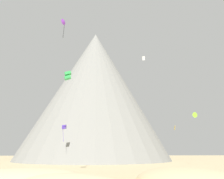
{
  "coord_description": "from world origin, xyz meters",
  "views": [
    {
      "loc": [
        -5.68,
        -24.15,
        4.62
      ],
      "look_at": [
        0.08,
        49.64,
        24.08
      ],
      "focal_mm": 37.21,
      "sensor_mm": 36.0,
      "label": 1
    }
  ],
  "objects_px": {
    "kite_lime_mid": "(195,115)",
    "kite_white_high": "(144,58)",
    "kite_violet_high": "(64,22)",
    "kite_green_mid": "(68,76)",
    "kite_indigo_low": "(64,127)",
    "rock_massif": "(94,94)",
    "kite_gold_low": "(175,128)"
  },
  "relations": [
    {
      "from": "kite_indigo_low",
      "to": "kite_green_mid",
      "type": "bearing_deg",
      "value": 19.01
    },
    {
      "from": "kite_indigo_low",
      "to": "kite_lime_mid",
      "type": "xyz_separation_m",
      "value": [
        42.55,
        -6.4,
        3.64
      ]
    },
    {
      "from": "kite_gold_low",
      "to": "kite_green_mid",
      "type": "xyz_separation_m",
      "value": [
        -34.64,
        -31.02,
        8.41
      ]
    },
    {
      "from": "rock_massif",
      "to": "kite_gold_low",
      "type": "relative_size",
      "value": 63.58
    },
    {
      "from": "kite_green_mid",
      "to": "kite_white_high",
      "type": "xyz_separation_m",
      "value": [
        18.54,
        5.32,
        6.92
      ]
    },
    {
      "from": "kite_violet_high",
      "to": "kite_green_mid",
      "type": "relative_size",
      "value": 2.29
    },
    {
      "from": "kite_violet_high",
      "to": "kite_green_mid",
      "type": "height_order",
      "value": "kite_violet_high"
    },
    {
      "from": "kite_white_high",
      "to": "kite_lime_mid",
      "type": "bearing_deg",
      "value": -56.12
    },
    {
      "from": "kite_lime_mid",
      "to": "kite_violet_high",
      "type": "bearing_deg",
      "value": 27.09
    },
    {
      "from": "kite_gold_low",
      "to": "kite_lime_mid",
      "type": "relative_size",
      "value": 0.93
    },
    {
      "from": "kite_green_mid",
      "to": "kite_white_high",
      "type": "height_order",
      "value": "kite_white_high"
    },
    {
      "from": "kite_indigo_low",
      "to": "kite_violet_high",
      "type": "bearing_deg",
      "value": 16.49
    },
    {
      "from": "rock_massif",
      "to": "kite_lime_mid",
      "type": "height_order",
      "value": "rock_massif"
    },
    {
      "from": "kite_indigo_low",
      "to": "kite_green_mid",
      "type": "xyz_separation_m",
      "value": [
        3.83,
        -29.27,
        8.63
      ]
    },
    {
      "from": "rock_massif",
      "to": "kite_white_high",
      "type": "relative_size",
      "value": 92.45
    },
    {
      "from": "kite_violet_high",
      "to": "kite_white_high",
      "type": "relative_size",
      "value": 4.01
    },
    {
      "from": "kite_violet_high",
      "to": "kite_lime_mid",
      "type": "relative_size",
      "value": 2.57
    },
    {
      "from": "rock_massif",
      "to": "kite_indigo_low",
      "type": "height_order",
      "value": "rock_massif"
    },
    {
      "from": "kite_violet_high",
      "to": "kite_green_mid",
      "type": "xyz_separation_m",
      "value": [
        0.9,
        4.73,
        -10.43
      ]
    },
    {
      "from": "kite_gold_low",
      "to": "rock_massif",
      "type": "bearing_deg",
      "value": 92.86
    },
    {
      "from": "kite_violet_high",
      "to": "kite_gold_low",
      "type": "relative_size",
      "value": 2.76
    },
    {
      "from": "rock_massif",
      "to": "kite_green_mid",
      "type": "bearing_deg",
      "value": -95.08
    },
    {
      "from": "rock_massif",
      "to": "kite_white_high",
      "type": "height_order",
      "value": "rock_massif"
    },
    {
      "from": "kite_indigo_low",
      "to": "rock_massif",
      "type": "bearing_deg",
      "value": 176.83
    },
    {
      "from": "kite_gold_low",
      "to": "kite_green_mid",
      "type": "relative_size",
      "value": 0.83
    },
    {
      "from": "kite_gold_low",
      "to": "kite_white_high",
      "type": "distance_m",
      "value": 33.98
    },
    {
      "from": "rock_massif",
      "to": "kite_green_mid",
      "type": "height_order",
      "value": "rock_massif"
    },
    {
      "from": "kite_lime_mid",
      "to": "kite_green_mid",
      "type": "bearing_deg",
      "value": 22.8
    },
    {
      "from": "kite_indigo_low",
      "to": "kite_white_high",
      "type": "relative_size",
      "value": 4.87
    },
    {
      "from": "kite_lime_mid",
      "to": "rock_massif",
      "type": "bearing_deg",
      "value": -60.72
    },
    {
      "from": "kite_lime_mid",
      "to": "kite_white_high",
      "type": "xyz_separation_m",
      "value": [
        -20.18,
        -17.54,
        11.91
      ]
    },
    {
      "from": "kite_gold_low",
      "to": "kite_indigo_low",
      "type": "bearing_deg",
      "value": 146.32
    }
  ]
}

